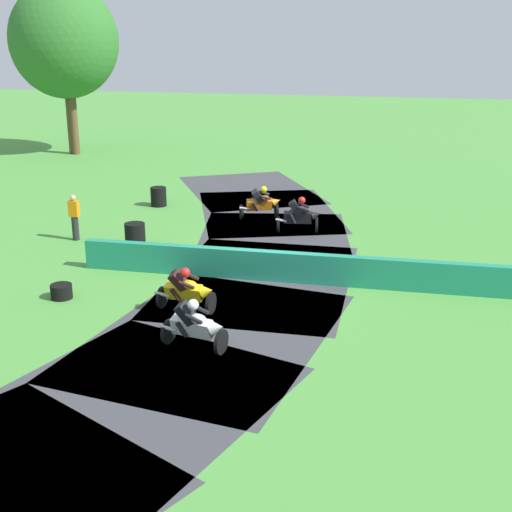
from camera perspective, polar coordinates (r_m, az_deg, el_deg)
name	(u,v)px	position (r m, az deg, el deg)	size (l,w,h in m)	color
ground_plane	(260,279)	(20.80, 0.32, -1.92)	(120.00, 120.00, 0.00)	#4C933D
track_asphalt	(217,276)	(21.09, -3.21, -1.65)	(10.13, 32.67, 0.01)	#3D3D42
safety_barrier	(430,277)	(20.30, 14.04, -1.65)	(0.30, 20.84, 0.90)	#1E8466
motorcycle_lead_white	(195,325)	(16.14, -5.04, -5.66)	(1.70, 1.02, 1.43)	black
motorcycle_chase_yellow	(187,290)	(18.29, -5.71, -2.80)	(1.70, 0.94, 1.42)	black
motorcycle_trailing_black	(300,216)	(25.36, 3.60, 3.31)	(1.68, 0.90, 1.42)	black
motorcycle_fourth_orange	(261,203)	(27.28, 0.43, 4.36)	(1.73, 1.25, 1.43)	black
tire_stack_mid_a	(61,291)	(20.04, -15.65, -2.81)	(0.60, 0.60, 0.40)	black
tire_stack_mid_b	(135,235)	(24.24, -9.88, 1.74)	(0.70, 0.70, 0.80)	black
tire_stack_far	(159,197)	(29.67, -7.99, 4.84)	(0.66, 0.66, 0.80)	black
track_marshal	(75,218)	(25.27, -14.64, 3.07)	(0.34, 0.24, 1.63)	#232328
tree_far_left	(64,41)	(43.04, -15.45, 16.61)	(6.18, 6.18, 9.71)	brown
tree_far_right	(69,57)	(42.76, -15.09, 15.50)	(3.74, 3.74, 7.62)	brown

